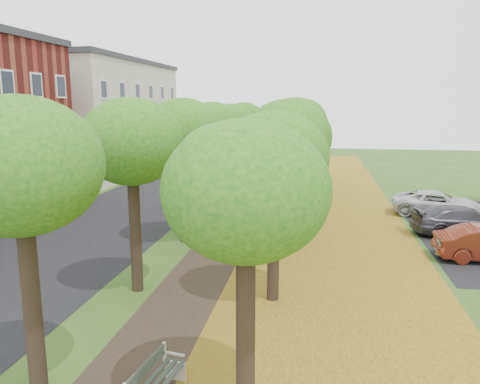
% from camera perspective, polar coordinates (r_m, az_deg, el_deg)
% --- Properties ---
extents(street_asphalt, '(8.00, 70.00, 0.01)m').
position_cam_1_polar(street_asphalt, '(27.22, -15.73, -3.43)').
color(street_asphalt, black).
rests_on(street_asphalt, ground).
extents(footpath, '(3.20, 70.00, 0.01)m').
position_cam_1_polar(footpath, '(25.01, 0.07, -4.27)').
color(footpath, black).
rests_on(footpath, ground).
extents(leaf_verge, '(7.50, 70.00, 0.01)m').
position_cam_1_polar(leaf_verge, '(24.71, 11.62, -4.68)').
color(leaf_verge, olive).
rests_on(leaf_verge, ground).
extents(tree_row_west, '(3.66, 33.66, 6.60)m').
position_cam_1_polar(tree_row_west, '(24.64, -5.02, 7.25)').
color(tree_row_west, black).
rests_on(tree_row_west, ground).
extents(tree_row_east, '(3.66, 33.66, 6.60)m').
position_cam_1_polar(tree_row_east, '(23.90, 6.28, 7.11)').
color(tree_row_east, black).
rests_on(tree_row_east, ground).
extents(building_cream, '(10.30, 20.30, 10.40)m').
position_cam_1_polar(building_cream, '(46.79, -17.31, 8.77)').
color(building_cream, beige).
rests_on(building_cream, ground).
extents(bench, '(0.84, 1.98, 0.91)m').
position_cam_1_polar(bench, '(11.30, -10.31, -21.81)').
color(bench, '#2A352E').
rests_on(bench, ground).
extents(car_grey, '(5.23, 2.70, 1.45)m').
position_cam_1_polar(car_grey, '(25.88, 25.53, -3.19)').
color(car_grey, '#38383D').
rests_on(car_grey, ground).
extents(car_white, '(5.50, 3.26, 1.43)m').
position_cam_1_polar(car_white, '(29.70, 23.03, -1.31)').
color(car_white, silver).
rests_on(car_white, ground).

